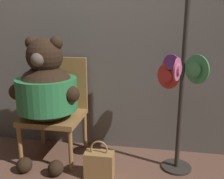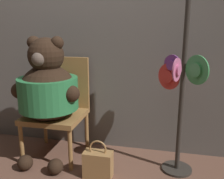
# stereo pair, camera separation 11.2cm
# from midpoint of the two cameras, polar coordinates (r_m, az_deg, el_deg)

# --- Properties ---
(ground_plane) EXTENTS (14.00, 14.00, 0.00)m
(ground_plane) POSITION_cam_midpoint_polar(r_m,az_deg,el_deg) (2.53, -9.59, -17.48)
(ground_plane) COLOR brown
(wall_back) EXTENTS (8.00, 0.10, 2.30)m
(wall_back) POSITION_cam_midpoint_polar(r_m,az_deg,el_deg) (2.72, -6.46, 10.55)
(wall_back) COLOR #66605B
(wall_back) RESTS_ON ground_plane
(chair) EXTENTS (0.56, 0.54, 1.01)m
(chair) POSITION_cam_midpoint_polar(r_m,az_deg,el_deg) (2.66, -13.67, -3.52)
(chair) COLOR #9E703D
(chair) RESTS_ON ground_plane
(teddy_bear) EXTENTS (0.69, 0.61, 1.24)m
(teddy_bear) POSITION_cam_midpoint_polar(r_m,az_deg,el_deg) (2.45, -16.00, -0.19)
(teddy_bear) COLOR black
(teddy_bear) RESTS_ON ground_plane
(hat_display_rack) EXTENTS (0.40, 0.43, 1.56)m
(hat_display_rack) POSITION_cam_midpoint_polar(r_m,az_deg,el_deg) (2.28, 13.77, -1.20)
(hat_display_rack) COLOR #332D28
(hat_display_rack) RESTS_ON ground_plane
(handbag_on_ground) EXTENTS (0.26, 0.13, 0.36)m
(handbag_on_ground) POSITION_cam_midpoint_polar(r_m,az_deg,el_deg) (2.32, -4.37, -16.68)
(handbag_on_ground) COLOR #A87A47
(handbag_on_ground) RESTS_ON ground_plane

